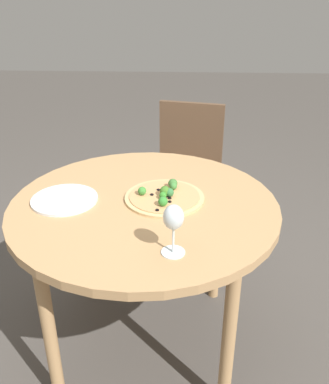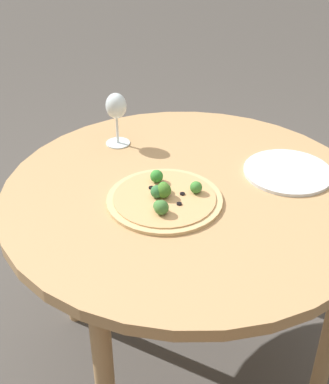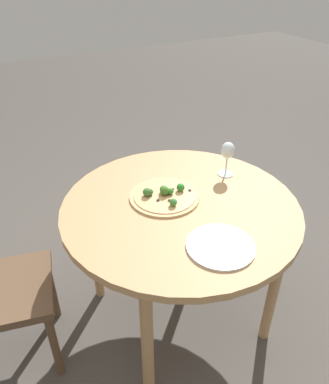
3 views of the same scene
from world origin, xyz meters
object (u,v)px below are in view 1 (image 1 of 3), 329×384
Objects in this scene: chair at (186,173)px; pizza at (164,196)px; wine_glass at (173,220)px; plate_near at (65,199)px.

pizza is (0.09, 0.81, 0.27)m from chair.
chair is 1.23m from wine_glass.
plate_near is at bearing 4.77° from pizza.
plate_near is at bearing -37.34° from wine_glass.
wine_glass is (-0.04, 0.37, 0.11)m from pizza.
chair reaches higher than pizza.
wine_glass is 0.66× the size of plate_near.
wine_glass reaches higher than chair.
wine_glass is at bearing 96.82° from pizza.
wine_glass reaches higher than plate_near.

